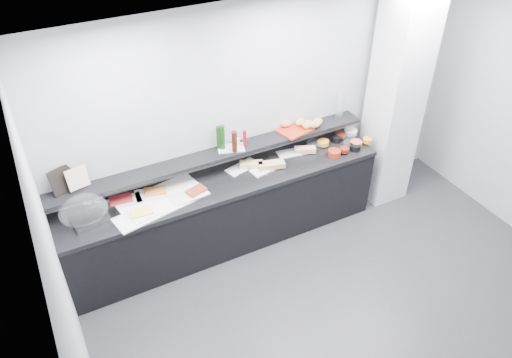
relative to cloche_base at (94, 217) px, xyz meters
name	(u,v)px	position (x,y,z in m)	size (l,w,h in m)	color
ground	(363,325)	(2.08, -1.72, -0.92)	(5.00, 5.00, 0.00)	#2D2D30
back_wall	(269,117)	(2.08, 0.28, 0.43)	(5.00, 0.02, 2.70)	#A5A7AC
ceiling	(415,73)	(2.08, -1.72, 1.78)	(5.00, 5.00, 0.00)	white
column	(395,101)	(3.58, -0.07, 0.43)	(0.50, 0.50, 2.70)	silver
buffet_cabinet	(226,214)	(1.38, -0.02, -0.50)	(3.60, 0.60, 0.85)	black
counter_top	(225,182)	(1.38, -0.02, -0.05)	(3.62, 0.62, 0.05)	black
wall_shelf	(217,155)	(1.38, 0.15, 0.21)	(3.60, 0.25, 0.04)	black
cloche_base	(94,217)	(0.00, 0.00, 0.00)	(0.44, 0.29, 0.04)	#B8B9BF
cloche_dome	(84,211)	(-0.08, 0.01, 0.11)	(0.47, 0.31, 0.34)	white
linen_runner	(157,201)	(0.62, -0.04, -0.01)	(0.99, 0.47, 0.01)	white
platter_meat_a	(128,201)	(0.36, 0.09, 0.00)	(0.28, 0.18, 0.01)	silver
food_meat_a	(121,199)	(0.30, 0.12, 0.02)	(0.22, 0.14, 0.02)	maroon
platter_salmon	(151,194)	(0.60, 0.08, 0.00)	(0.32, 0.21, 0.01)	white
food_salmon	(156,191)	(0.65, 0.09, 0.02)	(0.21, 0.14, 0.02)	#CA6829
platter_cheese	(144,215)	(0.44, -0.20, 0.00)	(0.26, 0.17, 0.01)	white
food_cheese	(142,212)	(0.42, -0.17, 0.02)	(0.20, 0.13, 0.02)	#FAE761
platter_meat_b	(186,196)	(0.91, -0.11, 0.00)	(0.32, 0.21, 0.01)	silver
food_meat_b	(196,191)	(1.03, -0.10, 0.02)	(0.20, 0.13, 0.02)	maroon
sandwich_plate_left	(242,167)	(1.66, 0.10, -0.01)	(0.38, 0.16, 0.01)	white
sandwich_food_left	(251,164)	(1.74, 0.06, 0.02)	(0.25, 0.10, 0.06)	#D8B771
tongs_left	(245,171)	(1.64, 0.00, 0.00)	(0.01, 0.01, 0.16)	#A9AAB0
sandwich_plate_mid	(266,169)	(1.88, -0.04, -0.01)	(0.37, 0.16, 0.01)	silver
sandwich_food_mid	(271,165)	(1.94, -0.06, 0.02)	(0.29, 0.11, 0.06)	tan
tongs_mid	(270,172)	(1.88, -0.13, 0.00)	(0.01, 0.01, 0.16)	silver
sandwich_plate_right	(293,153)	(2.30, 0.09, -0.01)	(0.36, 0.15, 0.01)	white
sandwich_food_right	(305,150)	(2.43, 0.03, 0.02)	(0.24, 0.09, 0.06)	tan
tongs_right	(300,153)	(2.36, 0.03, 0.00)	(0.01, 0.01, 0.16)	silver
bowl_glass_fruit	(314,145)	(2.59, 0.09, 0.02)	(0.19, 0.19, 0.07)	white
fill_glass_fruit	(323,143)	(2.70, 0.06, 0.03)	(0.14, 0.14, 0.05)	orange
bowl_black_jam	(336,139)	(2.90, 0.08, 0.02)	(0.13, 0.13, 0.07)	black
fill_black_jam	(340,135)	(2.98, 0.10, 0.03)	(0.12, 0.12, 0.05)	#601C0D
bowl_glass_cream	(348,137)	(3.05, 0.04, 0.02)	(0.15, 0.15, 0.07)	white
fill_glass_cream	(351,132)	(3.13, 0.11, 0.03)	(0.16, 0.16, 0.05)	white
bowl_red_jam	(334,153)	(2.70, -0.17, 0.02)	(0.15, 0.15, 0.07)	#9A240E
fill_red_jam	(344,150)	(2.83, -0.18, 0.03)	(0.11, 0.11, 0.05)	#621C0E
bowl_glass_salmon	(349,145)	(2.96, -0.10, 0.02)	(0.15, 0.15, 0.07)	white
fill_glass_salmon	(356,143)	(3.04, -0.13, 0.03)	(0.14, 0.14, 0.05)	#D15D33
bowl_black_fruit	(355,147)	(2.99, -0.18, 0.02)	(0.13, 0.13, 0.07)	black
fill_black_fruit	(367,140)	(3.19, -0.14, 0.03)	(0.10, 0.10, 0.05)	orange
framed_print	(62,180)	(-0.18, 0.23, 0.36)	(0.24, 0.02, 0.26)	black
print_art	(77,178)	(-0.05, 0.19, 0.36)	(0.21, 0.00, 0.22)	beige
condiment_tray	(231,148)	(1.55, 0.16, 0.24)	(0.29, 0.18, 0.01)	silver
bottle_green_a	(219,138)	(1.44, 0.22, 0.37)	(0.06, 0.06, 0.26)	#10350E
bottle_brown	(234,142)	(1.56, 0.08, 0.36)	(0.06, 0.06, 0.24)	#3B130A
bottle_green_b	(222,137)	(1.47, 0.20, 0.38)	(0.05, 0.05, 0.28)	#10390F
bottle_hot	(245,138)	(1.71, 0.15, 0.33)	(0.04, 0.04, 0.18)	#A40B12
shaker_salt	(234,144)	(1.59, 0.17, 0.28)	(0.03, 0.03, 0.07)	silver
shaker_pepper	(238,141)	(1.65, 0.20, 0.28)	(0.04, 0.04, 0.07)	white
bread_tray	(295,130)	(2.37, 0.16, 0.24)	(0.38, 0.27, 0.02)	#B12D13
bread_roll_nw	(286,124)	(2.29, 0.26, 0.29)	(0.14, 0.09, 0.08)	#AB6C41
bread_roll_n	(300,122)	(2.46, 0.22, 0.29)	(0.14, 0.09, 0.08)	tan
bread_roll_s	(314,124)	(2.57, 0.10, 0.29)	(0.15, 0.09, 0.08)	#BF8648
bread_roll_se	(317,122)	(2.64, 0.13, 0.29)	(0.15, 0.10, 0.08)	tan
bread_roll_midw	(307,125)	(2.50, 0.12, 0.29)	(0.12, 0.08, 0.08)	#BE8548
bread_roll_mide	(307,124)	(2.51, 0.14, 0.29)	(0.16, 0.10, 0.08)	#AF6B42
carafe	(340,106)	(2.98, 0.19, 0.38)	(0.09, 0.09, 0.30)	white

